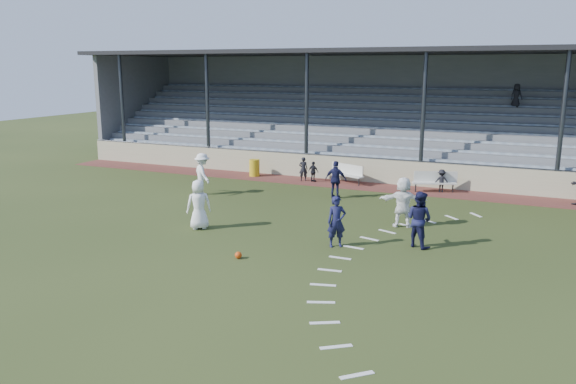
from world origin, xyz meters
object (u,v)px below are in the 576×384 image
object	(u,v)px
bench_left	(347,172)
player_navy_lead	(337,222)
football	(238,255)
trash_bin	(254,168)
bench_right	(435,180)
player_white_lead	(199,204)

from	to	relation	value
bench_left	player_navy_lead	size ratio (longest dim) A/B	1.19
football	player_navy_lead	world-z (taller)	player_navy_lead
trash_bin	football	distance (m)	13.14
football	bench_left	bearing A→B (deg)	92.40
bench_left	trash_bin	size ratio (longest dim) A/B	2.26
bench_right	player_white_lead	bearing A→B (deg)	-145.46
trash_bin	player_white_lead	world-z (taller)	player_white_lead
bench_right	player_navy_lead	xyz separation A→B (m)	(-1.54, -9.55, 0.25)
bench_left	football	size ratio (longest dim) A/B	9.30
trash_bin	player_navy_lead	bearing A→B (deg)	-50.47
trash_bin	bench_left	bearing A→B (deg)	2.63
bench_right	player_white_lead	distance (m)	11.71
bench_right	football	bearing A→B (deg)	-128.47
bench_right	football	xyz separation A→B (m)	(-3.88, -11.86, -0.48)
football	player_navy_lead	bearing A→B (deg)	44.71
bench_right	trash_bin	bearing A→B (deg)	159.42
bench_right	player_navy_lead	distance (m)	9.67
trash_bin	player_navy_lead	distance (m)	12.43
player_navy_lead	trash_bin	bearing A→B (deg)	96.75
player_navy_lead	football	bearing A→B (deg)	-168.08
bench_left	player_white_lead	distance (m)	10.13
football	player_navy_lead	xyz separation A→B (m)	(2.34, 2.32, 0.73)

